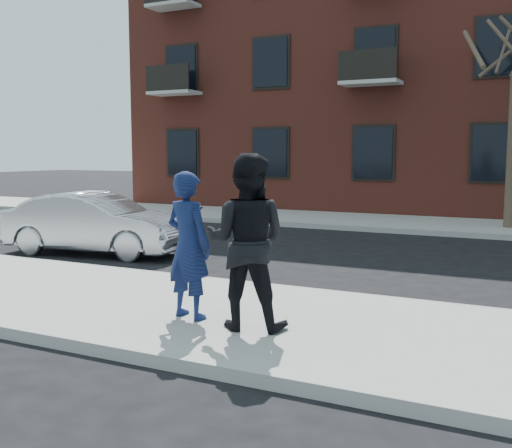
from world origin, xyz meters
The scene contains 9 objects.
ground centered at (0.00, 0.00, 0.00)m, with size 100.00×100.00×0.00m, color black.
near_sidewalk centered at (0.00, -0.25, 0.07)m, with size 50.00×3.50×0.15m, color gray.
near_curb centered at (0.00, 1.55, 0.07)m, with size 50.00×0.10×0.15m, color #999691.
far_sidewalk centered at (0.00, 11.25, 0.07)m, with size 50.00×3.50×0.15m, color gray.
far_curb centered at (0.00, 9.45, 0.07)m, with size 50.00×0.10×0.15m, color #999691.
apartment_building centered at (2.00, 18.00, 6.16)m, with size 24.30×10.30×12.30m.
silver_sedan centered at (-3.38, 3.20, 0.67)m, with size 1.42×4.09×1.35m, color #B7BABF.
man_hoodie centered at (1.50, -0.65, 1.07)m, with size 0.75×0.58×1.85m.
man_peacoat centered at (2.35, -0.71, 1.18)m, with size 1.16×0.99×2.07m.
Camera 1 is at (5.53, -6.88, 2.23)m, focal length 42.00 mm.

